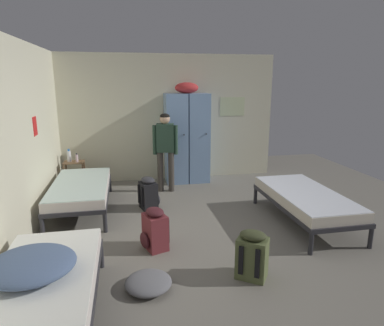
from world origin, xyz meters
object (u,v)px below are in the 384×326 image
object	(u,v)px
clothes_pile_grey	(148,283)
person_traveler	(165,145)
backpack_black	(149,194)
bed_left_rear	(81,189)
lotion_bottle	(77,158)
bed_left_front	(42,289)
water_bottle	(69,156)
shelf_unit	(75,173)
bedding_heap	(31,265)
backpack_olive	(252,255)
backpack_maroon	(154,230)
bed_right	(305,199)
locker_bank	(187,136)

from	to	relation	value
clothes_pile_grey	person_traveler	bearing A→B (deg)	79.69
backpack_black	clothes_pile_grey	distance (m)	2.29
bed_left_rear	lotion_bottle	distance (m)	1.18
bed_left_front	water_bottle	distance (m)	4.01
shelf_unit	bedding_heap	bearing A→B (deg)	-87.49
backpack_black	backpack_olive	world-z (taller)	same
water_bottle	clothes_pile_grey	xyz separation A→B (m)	(1.25, -3.60, -0.61)
bed_left_rear	backpack_maroon	world-z (taller)	backpack_maroon
person_traveler	water_bottle	xyz separation A→B (m)	(-1.83, 0.45, -0.23)
bed_right	clothes_pile_grey	bearing A→B (deg)	-153.16
person_traveler	backpack_maroon	world-z (taller)	person_traveler
clothes_pile_grey	backpack_black	bearing A→B (deg)	85.55
bed_left_rear	backpack_maroon	distance (m)	1.88
shelf_unit	bed_left_rear	distance (m)	1.20
bed_left_rear	backpack_black	size ratio (longest dim) A/B	3.45
bed_right	bed_left_rear	world-z (taller)	same
bedding_heap	backpack_black	bearing A→B (deg)	65.79
bed_left_front	backpack_black	size ratio (longest dim) A/B	3.45
lotion_bottle	clothes_pile_grey	xyz separation A→B (m)	(1.10, -3.54, -0.58)
locker_bank	clothes_pile_grey	distance (m)	4.00
bedding_heap	backpack_olive	distance (m)	2.19
backpack_olive	bed_left_front	bearing A→B (deg)	-169.19
locker_bank	backpack_maroon	xyz separation A→B (m)	(-0.95, -2.89, -0.71)
water_bottle	backpack_black	world-z (taller)	water_bottle
bed_left_front	lotion_bottle	size ratio (longest dim) A/B	10.95
locker_bank	backpack_olive	size ratio (longest dim) A/B	3.76
bed_right	backpack_maroon	size ratio (longest dim) A/B	3.45
lotion_bottle	backpack_olive	distance (m)	4.20
locker_bank	backpack_olive	world-z (taller)	locker_bank
shelf_unit	bed_right	xyz separation A→B (m)	(3.62, -2.34, 0.04)
bed_left_front	backpack_olive	bearing A→B (deg)	10.81
bed_left_front	backpack_black	world-z (taller)	backpack_black
bed_left_front	backpack_black	bearing A→B (deg)	67.57
person_traveler	backpack_maroon	bearing A→B (deg)	-100.57
backpack_maroon	lotion_bottle	bearing A→B (deg)	114.95
shelf_unit	backpack_black	bearing A→B (deg)	-43.89
backpack_olive	water_bottle	bearing A→B (deg)	123.61
person_traveler	clothes_pile_grey	size ratio (longest dim) A/B	3.04
bedding_heap	backpack_maroon	xyz separation A→B (m)	(1.15, 1.20, -0.33)
bed_right	lotion_bottle	world-z (taller)	lotion_bottle
bed_right	backpack_olive	size ratio (longest dim) A/B	3.45
locker_bank	bed_right	xyz separation A→B (m)	(1.35, -2.50, -0.59)
bed_left_front	backpack_olive	size ratio (longest dim) A/B	3.45
bed_left_front	clothes_pile_grey	size ratio (longest dim) A/B	3.83
bed_left_front	backpack_olive	distance (m)	2.10
bed_left_front	water_bottle	world-z (taller)	water_bottle
backpack_black	clothes_pile_grey	xyz separation A→B (m)	(-0.18, -2.28, -0.19)
bed_right	water_bottle	xyz separation A→B (m)	(-3.70, 2.36, 0.30)
bedding_heap	clothes_pile_grey	distance (m)	1.18
locker_bank	person_traveler	world-z (taller)	locker_bank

